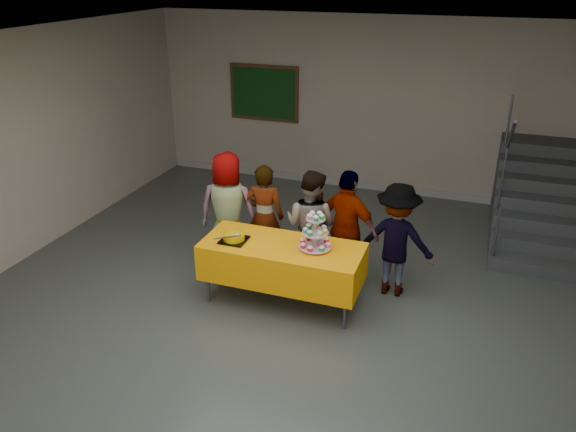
# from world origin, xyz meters

# --- Properties ---
(room_shell) EXTENTS (10.00, 10.04, 3.02)m
(room_shell) POSITION_xyz_m (0.00, 0.02, 2.13)
(room_shell) COLOR #4C514C
(room_shell) RESTS_ON ground
(bake_table) EXTENTS (1.88, 0.78, 0.77)m
(bake_table) POSITION_xyz_m (-0.26, 0.98, 0.56)
(bake_table) COLOR #595960
(bake_table) RESTS_ON ground
(cupcake_stand) EXTENTS (0.38, 0.38, 0.44)m
(cupcake_stand) POSITION_xyz_m (0.13, 1.02, 0.95)
(cupcake_stand) COLOR silver
(cupcake_stand) RESTS_ON bake_table
(bear_cake) EXTENTS (0.32, 0.36, 0.12)m
(bear_cake) POSITION_xyz_m (-0.82, 0.89, 0.83)
(bear_cake) COLOR black
(bear_cake) RESTS_ON bake_table
(schoolchild_a) EXTENTS (0.85, 0.65, 1.56)m
(schoolchild_a) POSITION_xyz_m (-1.27, 1.67, 0.78)
(schoolchild_a) COLOR #5C5B65
(schoolchild_a) RESTS_ON ground
(schoolchild_b) EXTENTS (0.57, 0.41, 1.43)m
(schoolchild_b) POSITION_xyz_m (-0.79, 1.76, 0.72)
(schoolchild_b) COLOR slate
(schoolchild_b) RESTS_ON ground
(schoolchild_c) EXTENTS (0.81, 0.69, 1.46)m
(schoolchild_c) POSITION_xyz_m (-0.13, 1.68, 0.73)
(schoolchild_c) COLOR slate
(schoolchild_c) RESTS_ON ground
(schoolchild_d) EXTENTS (0.95, 0.63, 1.50)m
(schoolchild_d) POSITION_xyz_m (0.34, 1.70, 0.75)
(schoolchild_d) COLOR slate
(schoolchild_d) RESTS_ON ground
(schoolchild_e) EXTENTS (0.93, 0.55, 1.43)m
(schoolchild_e) POSITION_xyz_m (0.95, 1.66, 0.72)
(schoolchild_e) COLOR slate
(schoolchild_e) RESTS_ON ground
(staircase) EXTENTS (1.30, 2.40, 2.04)m
(staircase) POSITION_xyz_m (2.70, 4.13, 0.49)
(staircase) COLOR #424447
(staircase) RESTS_ON ground
(noticeboard) EXTENTS (1.30, 0.05, 1.00)m
(noticeboard) POSITION_xyz_m (-2.06, 4.96, 1.60)
(noticeboard) COLOR #472B16
(noticeboard) RESTS_ON ground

